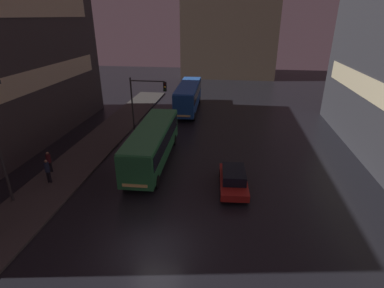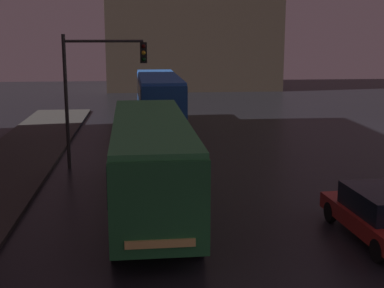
% 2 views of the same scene
% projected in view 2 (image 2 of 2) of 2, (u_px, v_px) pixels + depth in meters
% --- Properties ---
extents(bus_near, '(2.79, 10.76, 3.17)m').
position_uv_depth(bus_near, '(151.00, 155.00, 18.07)').
color(bus_near, '#236B38').
rests_on(bus_near, ground).
extents(bus_far, '(2.77, 10.70, 3.42)m').
position_uv_depth(bus_far, '(159.00, 97.00, 33.10)').
color(bus_far, '#194793').
rests_on(bus_far, ground).
extents(car_taxi, '(2.17, 4.68, 1.47)m').
position_uv_depth(car_taxi, '(380.00, 214.00, 15.79)').
color(car_taxi, maroon).
rests_on(car_taxi, ground).
extents(traffic_light_main, '(3.65, 0.35, 5.94)m').
position_uv_depth(traffic_light_main, '(95.00, 78.00, 23.36)').
color(traffic_light_main, '#2D2D2D').
rests_on(traffic_light_main, ground).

